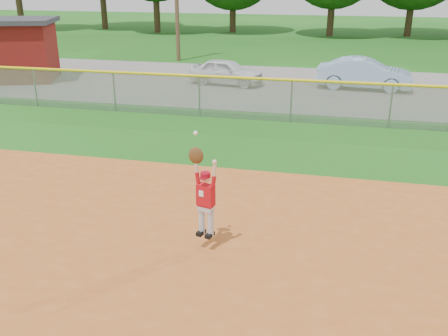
# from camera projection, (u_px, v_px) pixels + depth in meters

# --- Properties ---
(ground) EXTENTS (120.00, 120.00, 0.00)m
(ground) POSITION_uv_depth(u_px,v_px,m) (231.00, 278.00, 8.63)
(ground) COLOR #195613
(ground) RESTS_ON ground
(parking_strip) EXTENTS (44.00, 10.00, 0.03)m
(parking_strip) POSITION_uv_depth(u_px,v_px,m) (303.00, 87.00, 23.15)
(parking_strip) COLOR slate
(parking_strip) RESTS_ON ground
(car_white_a) EXTENTS (3.66, 1.93, 1.19)m
(car_white_a) POSITION_uv_depth(u_px,v_px,m) (226.00, 72.00, 23.42)
(car_white_a) COLOR silver
(car_white_a) RESTS_ON parking_strip
(car_blue) EXTENTS (4.27, 1.74, 1.38)m
(car_blue) POSITION_uv_depth(u_px,v_px,m) (364.00, 74.00, 22.44)
(car_blue) COLOR #8AAECE
(car_blue) RESTS_ON parking_strip
(utility_shed) EXTENTS (4.71, 4.15, 2.95)m
(utility_shed) POSITION_uv_depth(u_px,v_px,m) (15.00, 49.00, 24.06)
(utility_shed) COLOR #5E110D
(utility_shed) RESTS_ON ground
(outfield_fence) EXTENTS (40.06, 0.10, 1.55)m
(outfield_fence) POSITION_uv_depth(u_px,v_px,m) (291.00, 98.00, 17.39)
(outfield_fence) COLOR gray
(outfield_fence) RESTS_ON ground
(ballplayer) EXTENTS (0.57, 0.32, 2.02)m
(ballplayer) POSITION_uv_depth(u_px,v_px,m) (204.00, 193.00, 9.11)
(ballplayer) COLOR silver
(ballplayer) RESTS_ON ground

